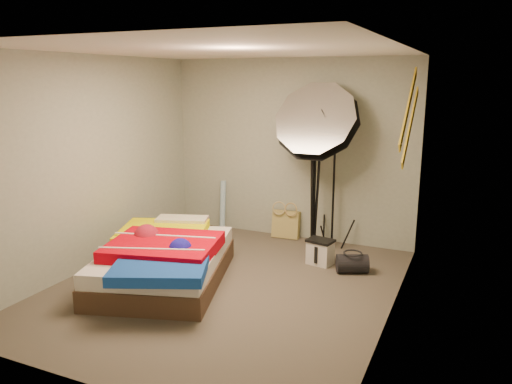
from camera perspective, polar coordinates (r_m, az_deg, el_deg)
The scene contains 15 objects.
floor at distance 5.56m, azimuth -3.54°, elevation -10.76°, with size 4.00×4.00×0.00m, color brown.
ceiling at distance 5.10m, azimuth -3.94°, elevation 15.89°, with size 4.00×4.00×0.00m, color silver.
wall_back at distance 7.00m, azimuth 3.97°, elevation 4.81°, with size 3.50×3.50×0.00m, color #9AA090.
wall_front at distance 3.60m, azimuth -18.80°, elevation -3.63°, with size 3.50×3.50×0.00m, color #9AA090.
wall_left at distance 6.19m, azimuth -18.21°, elevation 3.14°, with size 4.00×4.00×0.00m, color #9AA090.
wall_right at distance 4.65m, azimuth 15.71°, elevation 0.24°, with size 4.00×4.00×0.00m, color #9AA090.
tote_bag at distance 7.14m, azimuth 3.44°, elevation -3.71°, with size 0.39×0.12×0.39m, color tan.
wrapping_roll at distance 7.49m, azimuth -3.82°, elevation -1.53°, with size 0.08×0.08×0.73m, color #5595BC.
camera_case at distance 6.19m, azimuth 7.35°, elevation -6.90°, with size 0.29×0.21×0.29m, color beige.
duffel_bag at distance 6.00m, azimuth 10.95°, elevation -8.03°, with size 0.22×0.22×0.36m, color black.
wall_stripe_upper at distance 5.15m, azimuth 17.00°, elevation 9.22°, with size 0.02×1.10×0.10m, color gold.
wall_stripe_lower at distance 5.41m, azimuth 17.21°, elevation 7.23°, with size 0.02×1.10×0.10m, color gold.
bed at distance 5.69m, azimuth -10.42°, elevation -7.54°, with size 1.78×2.14×0.53m.
photo_umbrella at distance 6.45m, azimuth 7.12°, elevation 7.71°, with size 1.36×1.04×2.31m.
camera_tripod at distance 6.45m, azimuth 6.63°, elevation -0.26°, with size 0.10×0.10×1.35m.
Camera 1 is at (2.39, -4.50, 2.23)m, focal length 35.00 mm.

